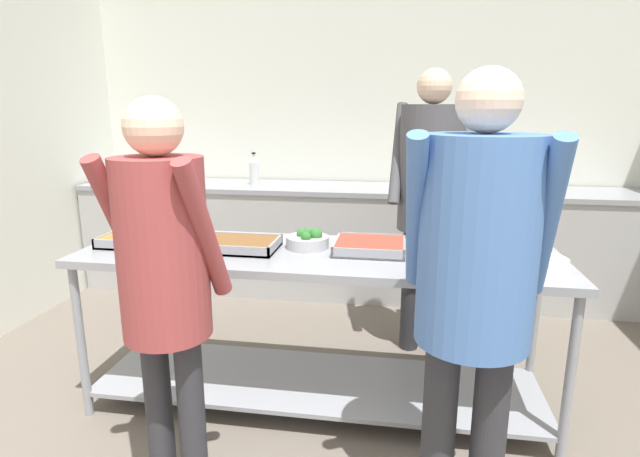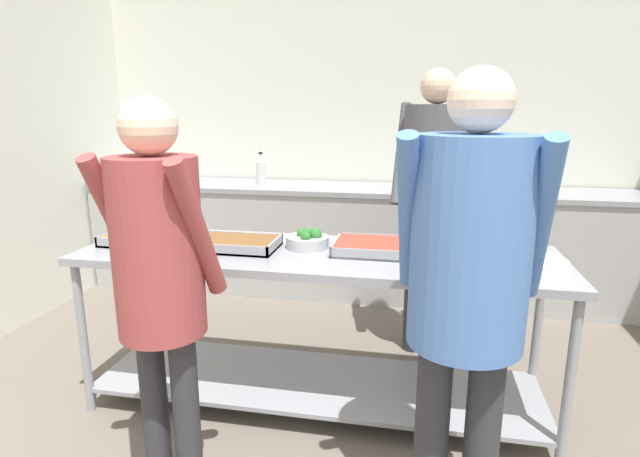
% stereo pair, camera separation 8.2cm
% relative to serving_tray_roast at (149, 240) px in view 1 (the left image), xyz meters
% --- Properties ---
extents(wall_rear, '(5.11, 0.06, 2.65)m').
position_rel_serving_tray_roast_xyz_m(wall_rear, '(1.07, 2.10, 0.44)').
color(wall_rear, silver).
rests_on(wall_rear, ground_plane).
extents(back_counter, '(4.95, 0.65, 0.94)m').
position_rel_serving_tray_roast_xyz_m(back_counter, '(1.07, 1.73, -0.42)').
color(back_counter, '#A8A8A8').
rests_on(back_counter, ground_plane).
extents(serving_counter, '(2.45, 0.71, 0.86)m').
position_rel_serving_tray_roast_xyz_m(serving_counter, '(0.93, -0.01, -0.30)').
color(serving_counter, gray).
rests_on(serving_counter, ground_plane).
extents(serving_tray_roast, '(0.47, 0.31, 0.05)m').
position_rel_serving_tray_roast_xyz_m(serving_tray_roast, '(0.00, 0.00, 0.00)').
color(serving_tray_roast, gray).
rests_on(serving_tray_roast, serving_counter).
extents(serving_tray_greens, '(0.44, 0.28, 0.05)m').
position_rel_serving_tray_roast_xyz_m(serving_tray_greens, '(0.49, -0.02, -0.00)').
color(serving_tray_greens, gray).
rests_on(serving_tray_greens, serving_counter).
extents(broccoli_bowl, '(0.23, 0.23, 0.11)m').
position_rel_serving_tray_roast_xyz_m(broccoli_bowl, '(0.87, 0.06, 0.01)').
color(broccoli_bowl, '#B2B2B7').
rests_on(broccoli_bowl, serving_counter).
extents(serving_tray_vegetables, '(0.36, 0.33, 0.05)m').
position_rel_serving_tray_roast_xyz_m(serving_tray_vegetables, '(1.19, 0.05, -0.00)').
color(serving_tray_vegetables, gray).
rests_on(serving_tray_vegetables, serving_counter).
extents(sauce_pan, '(0.41, 0.27, 0.10)m').
position_rel_serving_tray_roast_xyz_m(sauce_pan, '(1.61, -0.08, 0.03)').
color(sauce_pan, gray).
rests_on(sauce_pan, serving_counter).
extents(plate_stack, '(0.24, 0.24, 0.07)m').
position_rel_serving_tray_roast_xyz_m(plate_stack, '(1.97, -0.18, 0.01)').
color(plate_stack, white).
rests_on(plate_stack, serving_counter).
extents(guest_serving_left, '(0.46, 0.36, 1.62)m').
position_rel_serving_tray_roast_xyz_m(guest_serving_left, '(0.48, -0.77, 0.12)').
color(guest_serving_left, '#2D2D33').
rests_on(guest_serving_left, ground_plane).
extents(guest_serving_right, '(0.51, 0.40, 1.71)m').
position_rel_serving_tray_roast_xyz_m(guest_serving_right, '(1.60, -0.74, 0.16)').
color(guest_serving_right, '#2D2D33').
rests_on(guest_serving_right, ground_plane).
extents(cook_behind_counter, '(0.51, 0.40, 1.81)m').
position_rel_serving_tray_roast_xyz_m(cook_behind_counter, '(1.51, 0.73, 0.23)').
color(cook_behind_counter, '#2D2D33').
rests_on(cook_behind_counter, ground_plane).
extents(water_bottle, '(0.08, 0.08, 0.28)m').
position_rel_serving_tray_roast_xyz_m(water_bottle, '(0.08, 1.74, 0.17)').
color(water_bottle, silver).
rests_on(water_bottle, back_counter).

